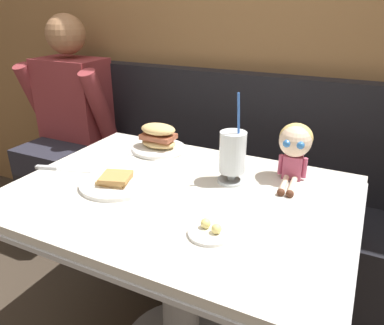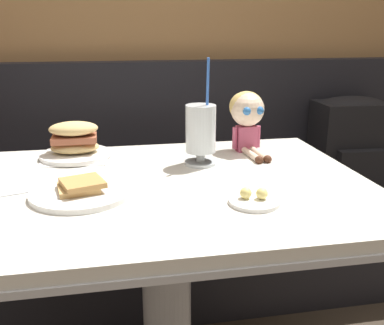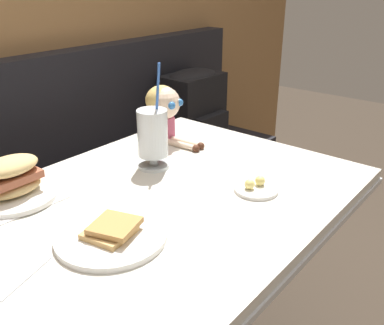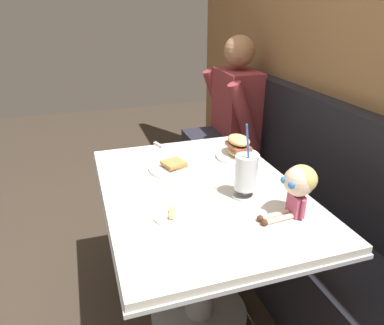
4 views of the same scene
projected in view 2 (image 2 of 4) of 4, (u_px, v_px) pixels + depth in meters
The scene contains 9 objects.
wood_panel_wall at pixel (137, 11), 1.84m from camera, with size 4.40×0.08×2.40m, color olive.
booth_bench at pixel (148, 224), 1.87m from camera, with size 2.60×0.48×1.00m.
diner_table at pixel (166, 249), 1.22m from camera, with size 1.11×0.81×0.74m.
toast_plate at pixel (81, 191), 1.07m from camera, with size 0.25×0.25×0.04m.
milkshake_glass at pixel (201, 131), 1.29m from camera, with size 0.10×0.10×0.32m.
sandwich_plate at pixel (75, 143), 1.37m from camera, with size 0.22×0.22×0.12m.
butter_saucer at pixel (254, 199), 1.02m from camera, with size 0.12×0.12×0.04m.
seated_doll at pixel (247, 113), 1.42m from camera, with size 0.12×0.22×0.20m.
backpack at pixel (349, 141), 1.90m from camera, with size 0.31×0.25×0.41m.
Camera 2 is at (-0.13, -0.90, 1.14)m, focal length 40.78 mm.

